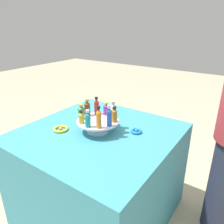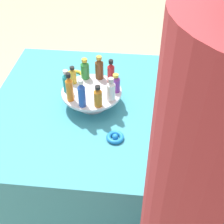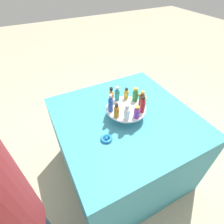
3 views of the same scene
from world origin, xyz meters
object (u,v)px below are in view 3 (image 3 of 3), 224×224
Objects in this scene: bottle_green at (135,95)px; bottle_gold at (126,94)px; ribbon_bow_blue at (106,139)px; bottle_teal at (117,94)px; bottle_orange at (111,97)px; bottle_amber at (117,111)px; ribbon_bow_gold at (140,98)px; bottle_brown at (142,99)px; bottle_clear at (127,113)px; bottle_purple at (137,112)px; bottle_red at (143,105)px; bottle_blue at (111,104)px; display_stand at (126,111)px.

bottle_gold is at bearing 132.06° from bottle_green.
bottle_teal is at bearing 49.45° from ribbon_bow_blue.
bottle_orange is 1.87× the size of ribbon_bow_blue.
ribbon_bow_blue is at bearing -123.98° from bottle_orange.
bottle_amber reaches higher than ribbon_bow_gold.
bottle_brown is at bearing -125.44° from ribbon_bow_gold.
ribbon_bow_blue is (-0.12, -0.09, -0.12)m from bottle_amber.
bottle_teal is 0.80× the size of bottle_orange.
bottle_clear is 1.27× the size of bottle_purple.
bottle_red is 0.34m from ribbon_bow_blue.
bottle_purple is (0.09, -0.20, -0.02)m from bottle_orange.
bottle_gold is 0.21m from ribbon_bow_gold.
bottle_teal is 0.14m from bottle_blue.
bottle_blue is at bearing -137.94° from bottle_teal.
bottle_orange is 0.14m from bottle_amber.
bottle_amber is 1.38× the size of ribbon_bow_blue.
bottle_blue is (-0.17, -0.08, 0.02)m from bottle_gold.
bottle_orange reaches higher than bottle_red.
bottle_gold is at bearing 60.06° from display_stand.
bottle_blue is at bearing 54.56° from ribbon_bow_blue.
bottle_teal reaches higher than bottle_purple.
bottle_teal is (-0.07, 0.01, 0.01)m from bottle_gold.
bottle_blue reaches higher than ribbon_bow_gold.
bottle_purple is at bearing -47.94° from bottle_blue.
bottle_clear is (-0.17, -0.08, -0.00)m from bottle_brown.
bottle_green is at bearing 78.06° from bottle_red.
ribbon_bow_blue is at bearing -143.77° from bottle_amber.
bottle_blue is 1.33× the size of ribbon_bow_gold.
display_stand is at bearing 132.06° from bottle_red.
bottle_orange is 1.38× the size of ribbon_bow_gold.
bottle_green is 0.23m from bottle_amber.
ribbon_bow_gold is (0.33, 0.18, -0.13)m from bottle_amber.
ribbon_bow_gold is (0.15, 0.22, -0.13)m from bottle_red.
bottle_teal is 0.27m from ribbon_bow_gold.
display_stand reaches higher than ribbon_bow_blue.
bottle_green is (-0.01, 0.07, -0.01)m from bottle_brown.
bottle_clear is (0.02, -0.19, -0.01)m from bottle_orange.
bottle_red is (0.19, -0.11, -0.01)m from bottle_blue.
bottle_red is (-0.03, -0.13, 0.01)m from bottle_green.
ribbon_bow_gold is at bearing 18.26° from bottle_blue.
bottle_orange reaches higher than ribbon_bow_gold.
bottle_orange reaches higher than ribbon_bow_blue.
bottle_teal is 0.22m from bottle_clear.
bottle_red is (0.07, 0.03, 0.02)m from bottle_purple.
ribbon_bow_blue reaches higher than ribbon_bow_gold.
bottle_green is 1.41× the size of ribbon_bow_blue.
bottle_purple is at bearing -155.94° from bottle_red.
bottle_teal is at bearing 24.06° from bottle_orange.
bottle_orange is 0.07m from bottle_blue.
bottle_amber is at bearing -151.15° from ribbon_bow_gold.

